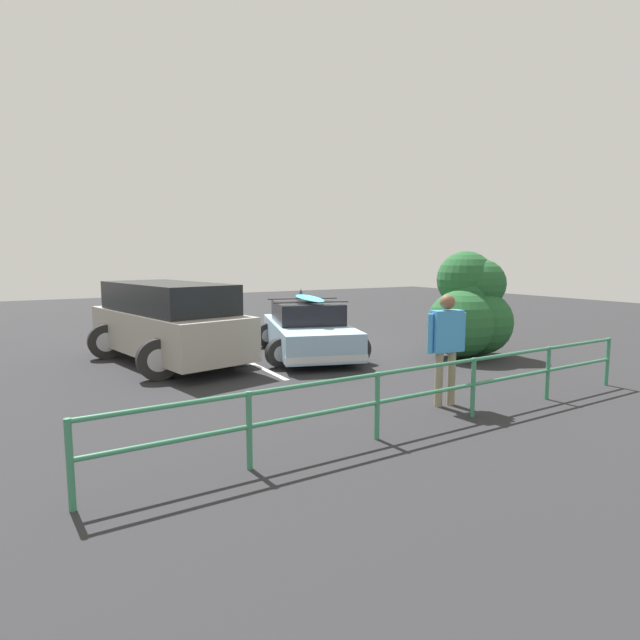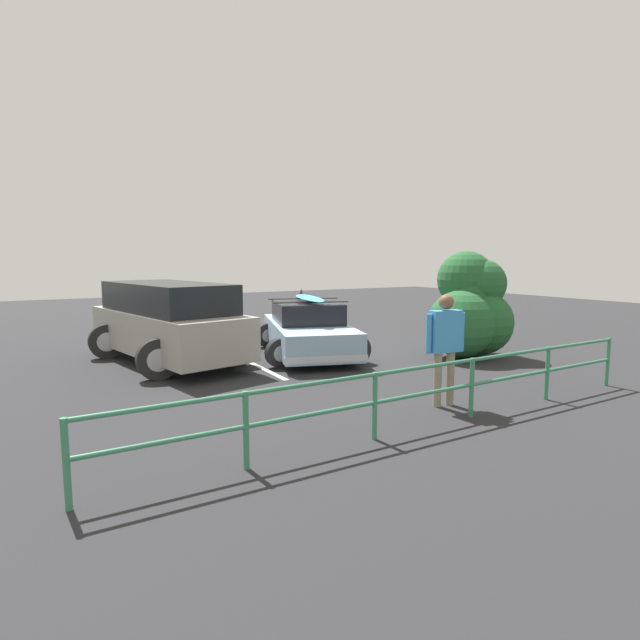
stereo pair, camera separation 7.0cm
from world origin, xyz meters
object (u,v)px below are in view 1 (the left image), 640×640
(suv_car, at_px, (168,321))
(bush_near_left, at_px, (472,307))
(sedan_car, at_px, (308,330))
(person_bystander, at_px, (446,339))

(suv_car, relative_size, bush_near_left, 2.00)
(sedan_car, xyz_separation_m, suv_car, (3.30, -0.77, 0.34))
(sedan_car, xyz_separation_m, bush_near_left, (-3.45, 2.16, 0.60))
(bush_near_left, bearing_deg, suv_car, -23.53)
(bush_near_left, bearing_deg, person_bystander, 38.48)
(sedan_car, distance_m, person_bystander, 5.05)
(bush_near_left, bearing_deg, sedan_car, -32.09)
(suv_car, xyz_separation_m, bush_near_left, (-6.75, 2.94, 0.26))
(person_bystander, distance_m, bush_near_left, 4.60)
(suv_car, bearing_deg, bush_near_left, 156.47)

